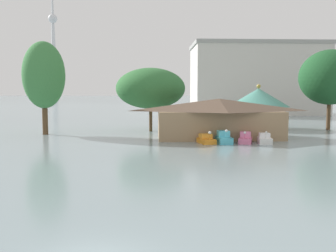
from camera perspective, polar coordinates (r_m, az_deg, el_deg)
pedal_boat_orange at (r=45.02m, az=5.94°, el=-2.10°), size 2.17×3.01×1.60m
pedal_boat_cyan at (r=45.16m, az=8.64°, el=-1.91°), size 1.70×2.99×1.83m
pedal_boat_pink at (r=45.98m, az=11.88°, el=-1.92°), size 2.22×2.88×1.55m
pedal_boat_white at (r=46.10m, az=14.72°, el=-2.01°), size 1.87×2.80×1.61m
boathouse at (r=50.34m, az=7.86°, el=1.33°), size 17.56×9.10×5.35m
green_roof_pavilion at (r=64.65m, az=13.79°, el=3.07°), size 10.39×10.39×7.60m
shoreline_tree_tall_left at (r=57.18m, az=-18.66°, el=7.44°), size 6.10×6.10×13.59m
shoreline_tree_mid at (r=58.78m, az=-2.71°, el=5.83°), size 10.98×10.98×10.07m
shoreline_tree_right at (r=66.57m, az=23.77°, el=6.91°), size 9.93×9.93×13.20m
background_building_block at (r=110.02m, az=13.53°, el=7.05°), size 37.22×18.48×20.18m
distant_broadcast_tower at (r=316.44m, az=-17.36°, el=14.01°), size 7.04×7.04×137.11m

